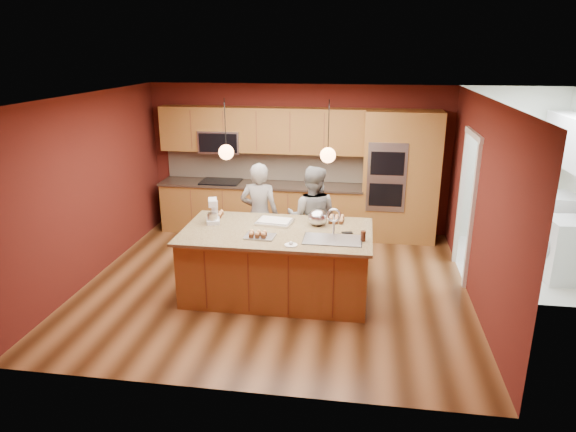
% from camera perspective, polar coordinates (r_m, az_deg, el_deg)
% --- Properties ---
extents(floor, '(5.50, 5.50, 0.00)m').
position_cam_1_polar(floor, '(7.61, -1.40, -7.56)').
color(floor, '#3F230F').
rests_on(floor, ground).
extents(ceiling, '(5.50, 5.50, 0.00)m').
position_cam_1_polar(ceiling, '(6.88, -1.58, 13.14)').
color(ceiling, white).
rests_on(ceiling, ground).
extents(wall_back, '(5.50, 0.00, 5.50)m').
position_cam_1_polar(wall_back, '(9.53, 1.12, 6.35)').
color(wall_back, '#521813').
rests_on(wall_back, ground).
extents(wall_front, '(5.50, 0.00, 5.50)m').
position_cam_1_polar(wall_front, '(4.83, -6.63, -5.85)').
color(wall_front, '#521813').
rests_on(wall_front, ground).
extents(wall_left, '(0.00, 5.00, 5.00)m').
position_cam_1_polar(wall_left, '(8.06, -21.15, 2.91)').
color(wall_left, '#521813').
rests_on(wall_left, ground).
extents(wall_right, '(0.00, 5.00, 5.00)m').
position_cam_1_polar(wall_right, '(7.20, 20.64, 1.23)').
color(wall_right, '#521813').
rests_on(wall_right, ground).
extents(cabinet_run, '(3.74, 0.64, 2.30)m').
position_cam_1_polar(cabinet_run, '(9.48, -3.18, 3.99)').
color(cabinet_run, olive).
rests_on(cabinet_run, floor).
extents(oven_column, '(1.30, 0.62, 2.30)m').
position_cam_1_polar(oven_column, '(9.22, 12.34, 4.26)').
color(oven_column, olive).
rests_on(oven_column, floor).
extents(doorway_trim, '(0.08, 1.11, 2.20)m').
position_cam_1_polar(doorway_trim, '(8.03, 19.16, 0.84)').
color(doorway_trim, silver).
rests_on(doorway_trim, wall_right).
extents(pendant_left, '(0.20, 0.20, 0.80)m').
position_cam_1_polar(pendant_left, '(6.83, -6.88, 7.09)').
color(pendant_left, black).
rests_on(pendant_left, ceiling).
extents(pendant_right, '(0.20, 0.20, 0.80)m').
position_cam_1_polar(pendant_right, '(6.61, 4.46, 6.78)').
color(pendant_right, black).
rests_on(pendant_right, ceiling).
extents(island, '(2.57, 1.44, 1.33)m').
position_cam_1_polar(island, '(7.14, -1.10, -5.11)').
color(island, olive).
rests_on(island, floor).
extents(person_left, '(0.62, 0.41, 1.66)m').
position_cam_1_polar(person_left, '(7.99, -3.18, 0.11)').
color(person_left, black).
rests_on(person_left, floor).
extents(person_right, '(0.84, 0.67, 1.63)m').
position_cam_1_polar(person_right, '(7.87, 2.69, -0.25)').
color(person_right, slate).
rests_on(person_right, floor).
extents(stand_mixer, '(0.24, 0.29, 0.34)m').
position_cam_1_polar(stand_mixer, '(7.31, -8.33, 0.38)').
color(stand_mixer, silver).
rests_on(stand_mixer, island).
extents(sheet_cake, '(0.54, 0.43, 0.05)m').
position_cam_1_polar(sheet_cake, '(7.25, -1.49, -0.62)').
color(sheet_cake, white).
rests_on(sheet_cake, island).
extents(cooling_rack, '(0.41, 0.30, 0.02)m').
position_cam_1_polar(cooling_rack, '(6.73, -3.14, -2.27)').
color(cooling_rack, '#A3A4AA').
rests_on(cooling_rack, island).
extents(mixing_bowl, '(0.27, 0.27, 0.23)m').
position_cam_1_polar(mixing_bowl, '(7.15, 3.34, -0.17)').
color(mixing_bowl, silver).
rests_on(mixing_bowl, island).
extents(plate, '(0.16, 0.16, 0.01)m').
position_cam_1_polar(plate, '(6.44, 0.33, -3.24)').
color(plate, white).
rests_on(plate, island).
extents(tumbler, '(0.07, 0.07, 0.13)m').
position_cam_1_polar(tumbler, '(6.64, 8.35, -2.22)').
color(tumbler, '#3D1C0F').
rests_on(tumbler, island).
extents(phone, '(0.16, 0.11, 0.01)m').
position_cam_1_polar(phone, '(6.91, 6.59, -1.86)').
color(phone, black).
rests_on(phone, island).
extents(cupcakes_left, '(0.16, 0.24, 0.07)m').
position_cam_1_polar(cupcakes_left, '(7.61, -7.81, 0.24)').
color(cupcakes_left, tan).
rests_on(cupcakes_left, island).
extents(cupcakes_rack, '(0.25, 0.17, 0.08)m').
position_cam_1_polar(cupcakes_rack, '(6.69, -3.36, -2.00)').
color(cupcakes_rack, tan).
rests_on(cupcakes_rack, island).
extents(cupcakes_right, '(0.22, 0.30, 0.07)m').
position_cam_1_polar(cupcakes_right, '(7.35, 5.40, -0.35)').
color(cupcakes_right, tan).
rests_on(cupcakes_right, island).
extents(washer, '(0.64, 0.66, 0.94)m').
position_cam_1_polar(washer, '(8.59, 28.43, -3.36)').
color(washer, silver).
rests_on(washer, floor).
extents(dryer, '(0.74, 0.76, 1.10)m').
position_cam_1_polar(dryer, '(9.33, 26.99, -1.05)').
color(dryer, silver).
rests_on(dryer, floor).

